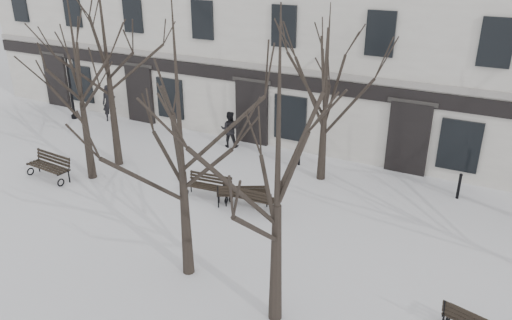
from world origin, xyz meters
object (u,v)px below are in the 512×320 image
Objects in this scene: tree_1 at (179,117)px; bench_0 at (50,165)px; bench_4 at (243,193)px; tree_2 at (278,141)px; lamp_post at (73,83)px; bench_1 at (250,197)px; tree_0 at (76,63)px; bench_3 at (209,185)px.

tree_1 reaches higher than bench_0.
tree_2 is at bearing 97.51° from bench_4.
lamp_post is (-4.61, 5.80, 1.39)m from bench_0.
bench_1 is (-3.17, 4.49, -4.17)m from tree_2.
tree_1 is 2.20× the size of lamp_post.
bench_1 is 0.39m from bench_4.
lamp_post is (-15.93, 8.88, -2.74)m from tree_2.
tree_2 is (9.93, -3.88, 0.13)m from tree_0.
tree_0 reaches higher than lamp_post.
lamp_post is (-12.40, 4.25, 1.44)m from bench_4.
tree_1 is at bearing 68.06° from bench_4.
bench_0 is 6.56m from bench_3.
tree_0 is 0.99× the size of tree_1.
tree_0 reaches higher than bench_1.
tree_1 is 3.96× the size of bench_1.
tree_0 reaches higher than bench_4.
bench_4 is (-0.56, 4.09, -4.10)m from tree_1.
tree_1 is 6.15m from bench_3.
lamp_post reaches higher than bench_1.
tree_0 is at bearing 2.00° from bench_1.
bench_0 reaches higher than bench_3.
tree_0 is 4.32m from bench_0.
tree_0 is 3.61× the size of bench_0.
tree_2 reaches higher than bench_0.
bench_3 is at bearing 136.75° from tree_2.
tree_2 is at bearing -21.37° from tree_0.
bench_3 is at bearing -21.08° from lamp_post.
lamp_post reaches higher than bench_3.
tree_2 is (2.97, -0.55, 0.08)m from tree_1.
bench_0 is 7.54m from lamp_post.
tree_2 is 6.90m from bench_1.
bench_1 is at bearing 92.89° from tree_1.
tree_0 is at bearing 154.40° from tree_1.
tree_2 is at bearing 122.07° from bench_1.
bench_3 is (6.37, 1.57, -0.08)m from bench_0.
bench_1 is (8.15, 1.41, -0.04)m from bench_0.
tree_1 is 15.64m from lamp_post.
bench_3 is (-1.78, 0.16, -0.04)m from bench_1.
tree_0 is 8.23m from lamp_post.
tree_0 is at bearing -177.75° from bench_3.
tree_1 is 0.98× the size of tree_2.
tree_1 is at bearing -25.60° from tree_0.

